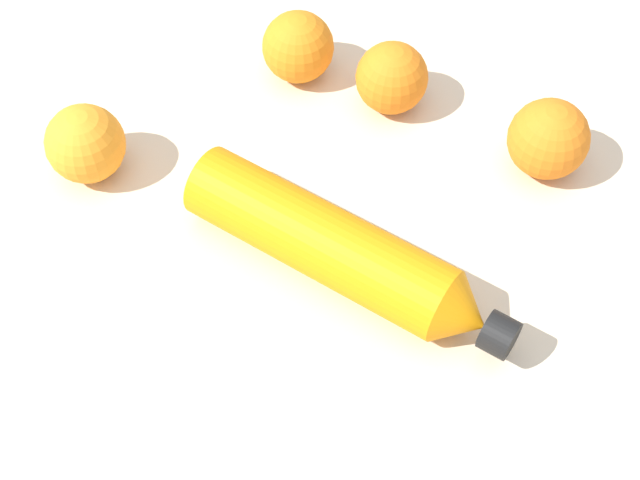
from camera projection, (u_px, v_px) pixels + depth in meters
ground_plane at (344, 299)px, 0.83m from camera, size 2.40×2.40×0.00m
water_bottle at (341, 251)px, 0.81m from camera, size 0.27×0.26×0.07m
orange_0 at (548, 139)px, 0.88m from camera, size 0.08×0.08×0.08m
orange_2 at (85, 144)px, 0.88m from camera, size 0.08×0.08×0.08m
orange_3 at (298, 47)px, 0.96m from camera, size 0.08×0.08×0.08m
orange_4 at (392, 78)px, 0.93m from camera, size 0.07×0.07×0.07m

